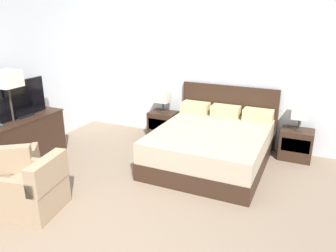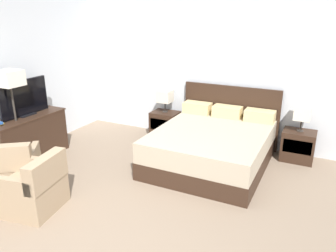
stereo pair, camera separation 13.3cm
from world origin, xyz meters
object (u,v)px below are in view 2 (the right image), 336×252
Objects in this scene: bed at (212,145)px; armchair_by_window at (12,170)px; table_lamp_left at (165,96)px; floor_lamp at (10,86)px; tv at (24,98)px; dresser at (27,137)px; nightstand_left at (165,124)px; armchair_companion at (33,189)px; table_lamp_right at (303,113)px; nightstand_right at (298,146)px.

armchair_by_window is at bearing -137.84° from bed.
table_lamp_left is at bearing 70.42° from armchair_by_window.
bed is at bearing 27.61° from floor_lamp.
bed is 2.22× the size of tv.
table_lamp_left reaches higher than dresser.
nightstand_left is 3.11m from armchair_companion.
tv reaches higher than armchair_by_window.
table_lamp_left is (-1.28, 0.77, 0.53)m from bed.
armchair_companion is (0.69, -0.25, 0.00)m from armchair_by_window.
tv reaches higher than bed.
table_lamp_right is (2.56, 0.00, 0.00)m from table_lamp_left.
nightstand_right is (1.28, 0.77, -0.06)m from bed.
nightstand_right is 0.34× the size of floor_lamp.
tv is (-2.91, -1.19, 0.75)m from bed.
tv is 0.60× the size of floor_lamp.
nightstand_left is at bearing -90.00° from table_lamp_left.
table_lamp_left reaches higher than armchair_companion.
armchair_by_window is at bearing -141.41° from nightstand_right.
armchair_by_window is at bearing -54.87° from tv.
dresser is (-4.20, -2.02, 0.14)m from nightstand_right.
floor_lamp is at bearing -151.25° from nightstand_right.
bed is 4.67× the size of table_lamp_left.
bed reaches higher than table_lamp_left.
floor_lamp reaches higher than armchair_by_window.
nightstand_left is 1.00× the size of nightstand_right.
bed is 1.58m from table_lamp_right.
table_lamp_right is at bearing 90.00° from nightstand_right.
armchair_companion is at bearing -40.77° from tv.
nightstand_left and nightstand_right have the same top height.
dresser reaches higher than nightstand_right.
floor_lamp is (-4.10, -2.25, 0.50)m from table_lamp_right.
tv reaches higher than dresser.
table_lamp_right is 4.63m from tv.
bed is 3.95× the size of nightstand_right.
table_lamp_left is at bearing 84.08° from armchair_companion.
nightstand_right is at bearing 47.10° from armchair_companion.
table_lamp_left reaches higher than nightstand_left.
tv is 1.34m from armchair_by_window.
tv is at bearing -129.84° from nightstand_left.
floor_lamp is at bearing 145.35° from armchair_companion.
bed is at bearing -148.82° from nightstand_right.
nightstand_left is (-1.28, 0.77, -0.06)m from bed.
table_lamp_left is (-2.56, 0.00, 0.59)m from nightstand_right.
bed is at bearing -31.18° from nightstand_left.
nightstand_left is at bearing 50.93° from dresser.
armchair_by_window is at bearing -109.58° from table_lamp_left.
floor_lamp reaches higher than tv.
table_lamp_left is 0.28× the size of floor_lamp.
tv is at bearing -154.92° from nightstand_right.
floor_lamp is (0.09, -0.29, 0.28)m from tv.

